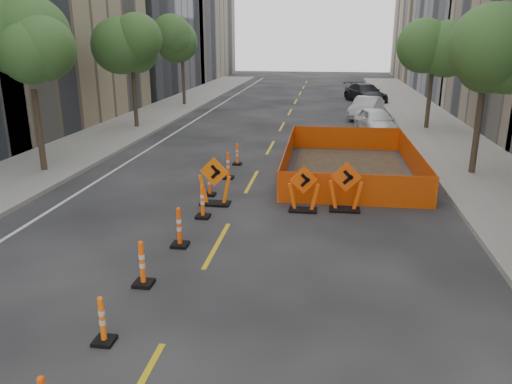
% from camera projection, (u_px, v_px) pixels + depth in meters
% --- Properties ---
extents(ground_plane, '(140.00, 140.00, 0.00)m').
position_uv_depth(ground_plane, '(171.00, 329.00, 9.38)').
color(ground_plane, black).
extents(sidewalk_left, '(4.00, 90.00, 0.15)m').
position_uv_depth(sidewalk_left, '(57.00, 159.00, 21.92)').
color(sidewalk_left, gray).
rests_on(sidewalk_left, ground).
extents(sidewalk_right, '(4.00, 90.00, 0.15)m').
position_uv_depth(sidewalk_right, '(487.00, 175.00, 19.45)').
color(sidewalk_right, gray).
rests_on(sidewalk_right, ground).
extents(bld_left_d, '(12.00, 16.00, 14.00)m').
position_uv_depth(bld_left_d, '(120.00, 16.00, 46.61)').
color(bld_left_d, '#4C4C51').
rests_on(bld_left_d, ground).
extents(bld_right_e, '(12.00, 14.00, 16.00)m').
position_uv_depth(bld_right_e, '(453.00, 11.00, 59.94)').
color(bld_right_e, tan).
rests_on(bld_right_e, ground).
extents(tree_l_b, '(2.80, 2.80, 5.95)m').
position_uv_depth(tree_l_b, '(30.00, 56.00, 18.62)').
color(tree_l_b, '#382B1E').
rests_on(tree_l_b, ground).
extents(tree_l_c, '(2.80, 2.80, 5.95)m').
position_uv_depth(tree_l_c, '(131.00, 49.00, 28.05)').
color(tree_l_c, '#382B1E').
rests_on(tree_l_c, ground).
extents(tree_l_d, '(2.80, 2.80, 5.95)m').
position_uv_depth(tree_l_d, '(182.00, 46.00, 37.49)').
color(tree_l_d, '#382B1E').
rests_on(tree_l_d, ground).
extents(tree_r_b, '(2.80, 2.80, 5.95)m').
position_uv_depth(tree_r_b, '(487.00, 57.00, 18.19)').
color(tree_r_b, '#382B1E').
rests_on(tree_r_b, ground).
extents(tree_r_c, '(2.80, 2.80, 5.95)m').
position_uv_depth(tree_r_c, '(434.00, 49.00, 27.63)').
color(tree_r_c, '#382B1E').
rests_on(tree_r_c, ground).
extents(channelizer_2, '(0.37, 0.37, 0.93)m').
position_uv_depth(channelizer_2, '(102.00, 320.00, 8.82)').
color(channelizer_2, '#FE650A').
rests_on(channelizer_2, ground).
extents(channelizer_3, '(0.42, 0.42, 1.06)m').
position_uv_depth(channelizer_3, '(142.00, 263.00, 10.87)').
color(channelizer_3, '#FF550A').
rests_on(channelizer_3, ground).
extents(channelizer_4, '(0.43, 0.43, 1.08)m').
position_uv_depth(channelizer_4, '(179.00, 227.00, 12.89)').
color(channelizer_4, '#EA4709').
rests_on(channelizer_4, ground).
extents(channelizer_5, '(0.41, 0.41, 1.05)m').
position_uv_depth(channelizer_5, '(202.00, 201.00, 14.94)').
color(channelizer_5, '#FF540A').
rests_on(channelizer_5, ground).
extents(channelizer_6, '(0.38, 0.38, 0.97)m').
position_uv_depth(channelizer_6, '(210.00, 182.00, 17.04)').
color(channelizer_6, '#F9490A').
rests_on(channelizer_6, ground).
extents(channelizer_7, '(0.41, 0.41, 1.04)m').
position_uv_depth(channelizer_7, '(228.00, 165.00, 19.06)').
color(channelizer_7, '#F04A0A').
rests_on(channelizer_7, ground).
extents(channelizer_8, '(0.36, 0.36, 0.92)m').
position_uv_depth(channelizer_8, '(237.00, 154.00, 21.13)').
color(channelizer_8, '#FF4F0A').
rests_on(channelizer_8, ground).
extents(chevron_sign_left, '(1.14, 0.78, 1.60)m').
position_uv_depth(chevron_sign_left, '(215.00, 181.00, 16.02)').
color(chevron_sign_left, '#E55D09').
rests_on(chevron_sign_left, ground).
extents(chevron_sign_center, '(1.11, 0.85, 1.47)m').
position_uv_depth(chevron_sign_center, '(304.00, 189.00, 15.44)').
color(chevron_sign_center, '#E54D09').
rests_on(chevron_sign_center, ground).
extents(chevron_sign_right, '(1.08, 0.67, 1.59)m').
position_uv_depth(chevron_sign_right, '(346.00, 187.00, 15.46)').
color(chevron_sign_right, '#D84509').
rests_on(chevron_sign_right, ground).
extents(safety_fence, '(5.11, 8.59, 1.07)m').
position_uv_depth(safety_fence, '(350.00, 159.00, 20.01)').
color(safety_fence, '#FF5A0D').
rests_on(safety_fence, ground).
extents(parked_car_near, '(2.55, 4.48, 1.44)m').
position_uv_depth(parked_car_near, '(376.00, 121.00, 27.62)').
color(parked_car_near, white).
rests_on(parked_car_near, ground).
extents(parked_car_mid, '(2.68, 4.51, 1.40)m').
position_uv_depth(parked_car_mid, '(366.00, 108.00, 32.85)').
color(parked_car_mid, '#ADADB3').
rests_on(parked_car_mid, ground).
extents(parked_car_far, '(3.83, 5.53, 1.49)m').
position_uv_depth(parked_car_far, '(365.00, 93.00, 40.89)').
color(parked_car_far, black).
rests_on(parked_car_far, ground).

